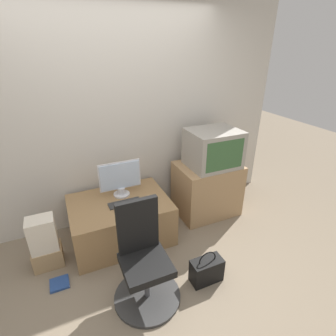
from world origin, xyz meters
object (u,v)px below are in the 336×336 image
object	(u,v)px
crt_tv	(213,148)
mouse	(145,198)
keyboard	(125,203)
office_chair	(144,265)
cardboard_box_lower	(48,256)
handbag	(207,270)
main_monitor	(120,179)
book	(60,284)

from	to	relation	value
crt_tv	mouse	bearing A→B (deg)	-174.20
keyboard	office_chair	distance (m)	0.81
cardboard_box_lower	handbag	world-z (taller)	handbag
main_monitor	office_chair	xyz separation A→B (m)	(-0.07, -0.99, -0.36)
main_monitor	keyboard	world-z (taller)	main_monitor
crt_tv	book	xyz separation A→B (m)	(-1.95, -0.46, -0.91)
handbag	book	world-z (taller)	handbag
main_monitor	crt_tv	size ratio (longest dim) A/B	0.78
book	mouse	bearing A→B (deg)	19.79
mouse	keyboard	bearing A→B (deg)	179.79
crt_tv	office_chair	bearing A→B (deg)	-144.26
crt_tv	book	world-z (taller)	crt_tv
mouse	book	xyz separation A→B (m)	(-1.01, -0.36, -0.49)
office_chair	cardboard_box_lower	size ratio (longest dim) A/B	3.27
crt_tv	handbag	xyz separation A→B (m)	(-0.64, -0.98, -0.80)
keyboard	cardboard_box_lower	distance (m)	0.94
main_monitor	cardboard_box_lower	size ratio (longest dim) A/B	1.66
mouse	crt_tv	size ratio (longest dim) A/B	0.10
main_monitor	office_chair	size ratio (longest dim) A/B	0.51
main_monitor	keyboard	distance (m)	0.28
handbag	book	bearing A→B (deg)	158.33
cardboard_box_lower	handbag	distance (m)	1.62
cardboard_box_lower	book	distance (m)	0.34
main_monitor	book	size ratio (longest dim) A/B	2.76
office_chair	crt_tv	bearing A→B (deg)	35.74
crt_tv	book	distance (m)	2.20
crt_tv	cardboard_box_lower	distance (m)	2.19
main_monitor	keyboard	size ratio (longest dim) A/B	1.34
cardboard_box_lower	keyboard	bearing A→B (deg)	3.23
keyboard	office_chair	bearing A→B (deg)	-94.15
keyboard	cardboard_box_lower	world-z (taller)	keyboard
mouse	office_chair	bearing A→B (deg)	-110.06
keyboard	office_chair	world-z (taller)	office_chair
mouse	book	size ratio (longest dim) A/B	0.33
mouse	office_chair	world-z (taller)	office_chair
handbag	book	xyz separation A→B (m)	(-1.31, 0.52, -0.11)
keyboard	cardboard_box_lower	size ratio (longest dim) A/B	1.24
cardboard_box_lower	book	xyz separation A→B (m)	(0.08, -0.32, -0.10)
main_monitor	mouse	bearing A→B (deg)	-43.10
crt_tv	handbag	bearing A→B (deg)	-123.10
main_monitor	book	bearing A→B (deg)	-144.76
crt_tv	office_chair	xyz separation A→B (m)	(-1.23, -0.88, -0.58)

